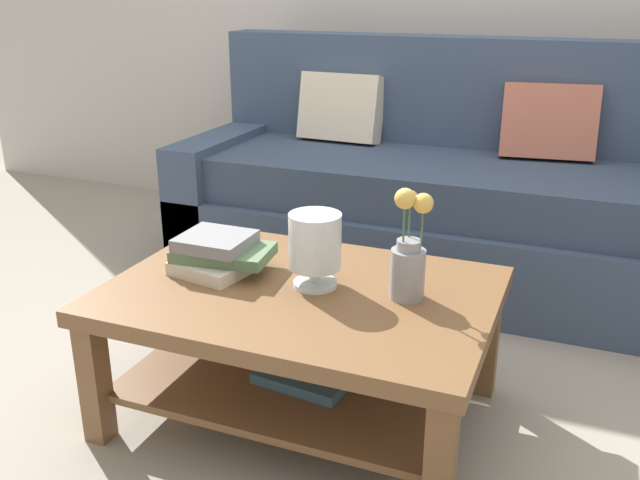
% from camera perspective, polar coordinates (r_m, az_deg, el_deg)
% --- Properties ---
extents(ground_plane, '(10.00, 10.00, 0.00)m').
position_cam_1_polar(ground_plane, '(2.60, 1.40, -9.30)').
color(ground_plane, gray).
extents(couch, '(2.28, 0.90, 1.06)m').
position_cam_1_polar(couch, '(3.24, 9.34, 3.50)').
color(couch, '#384760').
rests_on(couch, ground).
extents(coffee_table, '(1.13, 0.80, 0.44)m').
position_cam_1_polar(coffee_table, '(2.12, -1.52, -6.87)').
color(coffee_table, brown).
rests_on(coffee_table, ground).
extents(book_stack_main, '(0.32, 0.26, 0.12)m').
position_cam_1_polar(book_stack_main, '(2.19, -8.37, -1.11)').
color(book_stack_main, beige).
rests_on(book_stack_main, coffee_table).
extents(glass_hurricane_vase, '(0.16, 0.16, 0.23)m').
position_cam_1_polar(glass_hurricane_vase, '(2.03, -0.40, -0.35)').
color(glass_hurricane_vase, silver).
rests_on(glass_hurricane_vase, coffee_table).
extents(flower_pitcher, '(0.11, 0.10, 0.33)m').
position_cam_1_polar(flower_pitcher, '(1.97, 7.32, -1.28)').
color(flower_pitcher, gray).
rests_on(flower_pitcher, coffee_table).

